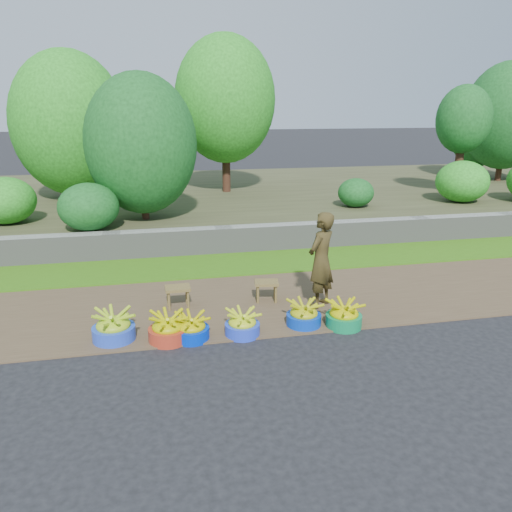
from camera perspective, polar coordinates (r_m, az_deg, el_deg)
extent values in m
plane|color=black|center=(6.67, 1.52, -9.42)|extent=(120.00, 120.00, 0.00)
cube|color=brown|center=(7.78, -0.63, -5.38)|extent=(80.00, 2.50, 0.02)
cube|color=#387212|center=(9.63, -2.98, -0.92)|extent=(80.00, 1.50, 0.04)
cube|color=gray|center=(10.36, -3.75, 1.83)|extent=(80.00, 0.35, 0.55)
cube|color=#434528|center=(15.12, -6.47, 6.42)|extent=(80.00, 10.00, 0.50)
cylinder|color=#371F14|center=(19.74, 23.89, 9.79)|extent=(0.17, 0.17, 1.04)
ellipsoid|color=#195C20|center=(19.66, 24.29, 13.09)|extent=(2.08, 2.08, 2.60)
cylinder|color=#371F14|center=(14.70, -19.90, 8.35)|extent=(0.18, 0.18, 1.08)
ellipsoid|color=green|center=(14.58, -20.48, 13.98)|extent=(3.03, 3.03, 3.79)
cylinder|color=#371F14|center=(11.45, -12.61, 6.43)|extent=(0.16, 0.16, 0.93)
ellipsoid|color=#195C20|center=(11.30, -13.00, 12.37)|extent=(2.41, 2.41, 3.01)
cylinder|color=#371F14|center=(15.46, 22.14, 9.55)|extent=(0.23, 0.23, 1.64)
ellipsoid|color=#195C20|center=(15.38, 22.67, 14.23)|extent=(1.49, 1.49, 1.87)
cylinder|color=#371F14|center=(14.88, -3.43, 10.73)|extent=(0.24, 0.24, 1.76)
ellipsoid|color=green|center=(14.80, -3.55, 17.42)|extent=(2.84, 2.84, 3.55)
cylinder|color=#371F14|center=(19.00, 26.12, 9.68)|extent=(0.19, 0.19, 1.29)
ellipsoid|color=#195C20|center=(18.92, 26.71, 14.11)|extent=(2.78, 2.78, 3.47)
ellipsoid|color=green|center=(14.29, 22.51, 7.87)|extent=(1.35, 1.35, 1.08)
ellipsoid|color=#195C20|center=(10.68, -18.58, 5.34)|extent=(1.21, 1.21, 0.97)
ellipsoid|color=green|center=(11.99, -26.70, 5.68)|extent=(1.25, 1.25, 1.00)
ellipsoid|color=#195C20|center=(12.83, 11.34, 7.11)|extent=(0.90, 0.90, 0.72)
cylinder|color=blue|center=(6.83, -15.91, -8.51)|extent=(0.55, 0.55, 0.20)
ellipsoid|color=#9CC21B|center=(6.77, -16.02, -7.33)|extent=(0.49, 0.49, 0.32)
cylinder|color=#AA311D|center=(6.66, -9.99, -8.82)|extent=(0.51, 0.51, 0.19)
ellipsoid|color=#ADAC01|center=(6.60, -10.05, -7.69)|extent=(0.45, 0.45, 0.29)
cylinder|color=#002BCB|center=(6.66, -7.37, -8.76)|extent=(0.47, 0.47, 0.17)
ellipsoid|color=#B0A902|center=(6.61, -7.42, -7.74)|extent=(0.41, 0.41, 0.27)
cylinder|color=blue|center=(6.73, -1.57, -8.37)|extent=(0.47, 0.47, 0.17)
ellipsoid|color=#B4C817|center=(6.67, -1.58, -7.36)|extent=(0.41, 0.41, 0.27)
cylinder|color=#0837BA|center=(7.02, 5.47, -7.30)|extent=(0.48, 0.48, 0.17)
ellipsoid|color=#A4A60D|center=(6.97, 5.50, -6.28)|extent=(0.43, 0.43, 0.28)
cylinder|color=#0D7C46|center=(7.07, 9.98, -7.30)|extent=(0.50, 0.50, 0.18)
ellipsoid|color=#B2AF02|center=(7.01, 10.04, -6.25)|extent=(0.44, 0.44, 0.29)
cube|color=brown|center=(7.57, -8.95, -3.65)|extent=(0.38, 0.29, 0.04)
cylinder|color=brown|center=(7.53, -9.91, -5.15)|extent=(0.04, 0.04, 0.28)
cylinder|color=brown|center=(7.55, -7.76, -4.99)|extent=(0.04, 0.04, 0.28)
cylinder|color=brown|center=(7.72, -10.01, -4.62)|extent=(0.04, 0.04, 0.28)
cylinder|color=brown|center=(7.73, -7.91, -4.46)|extent=(0.04, 0.04, 0.28)
cube|color=brown|center=(7.73, 1.21, -3.07)|extent=(0.40, 0.33, 0.04)
cylinder|color=brown|center=(7.69, 0.22, -4.44)|extent=(0.04, 0.04, 0.28)
cylinder|color=brown|center=(7.71, 2.28, -4.41)|extent=(0.04, 0.04, 0.28)
cylinder|color=brown|center=(7.87, 0.15, -3.94)|extent=(0.04, 0.04, 0.28)
cylinder|color=brown|center=(7.88, 2.17, -3.91)|extent=(0.04, 0.04, 0.28)
imported|color=black|center=(7.47, 7.44, -0.46)|extent=(0.63, 0.61, 1.45)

